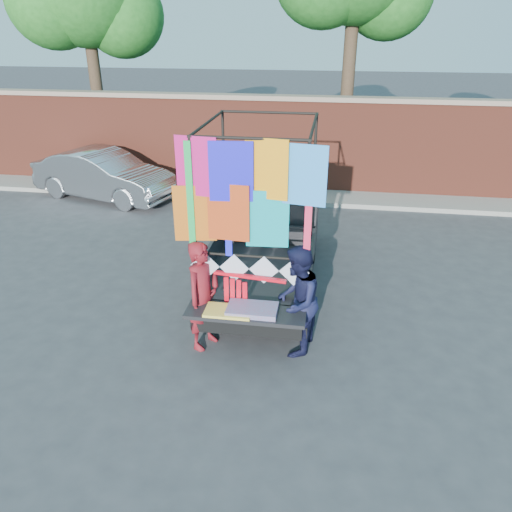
# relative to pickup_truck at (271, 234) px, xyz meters

# --- Properties ---
(ground) EXTENTS (90.00, 90.00, 0.00)m
(ground) POSITION_rel_pickup_truck_xyz_m (0.33, -1.83, -0.78)
(ground) COLOR #38383A
(ground) RESTS_ON ground
(brick_wall) EXTENTS (30.00, 0.45, 2.61)m
(brick_wall) POSITION_rel_pickup_truck_xyz_m (0.33, 5.17, 0.54)
(brick_wall) COLOR brown
(brick_wall) RESTS_ON ground
(curb) EXTENTS (30.00, 1.20, 0.12)m
(curb) POSITION_rel_pickup_truck_xyz_m (0.33, 4.47, -0.72)
(curb) COLOR gray
(curb) RESTS_ON ground
(pickup_truck) EXTENTS (1.96, 4.93, 3.10)m
(pickup_truck) POSITION_rel_pickup_truck_xyz_m (0.00, 0.00, 0.00)
(pickup_truck) COLOR black
(pickup_truck) RESTS_ON ground
(sedan) EXTENTS (4.17, 2.45, 1.30)m
(sedan) POSITION_rel_pickup_truck_xyz_m (-5.00, 3.71, -0.13)
(sedan) COLOR #ABADB2
(sedan) RESTS_ON ground
(woman) EXTENTS (0.61, 0.72, 1.67)m
(woman) POSITION_rel_pickup_truck_xyz_m (-0.65, -2.51, 0.05)
(woman) COLOR maroon
(woman) RESTS_ON ground
(man) EXTENTS (0.74, 0.89, 1.66)m
(man) POSITION_rel_pickup_truck_xyz_m (0.68, -2.46, 0.05)
(man) COLOR #151735
(man) RESTS_ON ground
(streamer_bundle) EXTENTS (1.05, 0.19, 0.72)m
(streamer_bundle) POSITION_rel_pickup_truck_xyz_m (-0.10, -2.50, 0.19)
(streamer_bundle) COLOR red
(streamer_bundle) RESTS_ON ground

